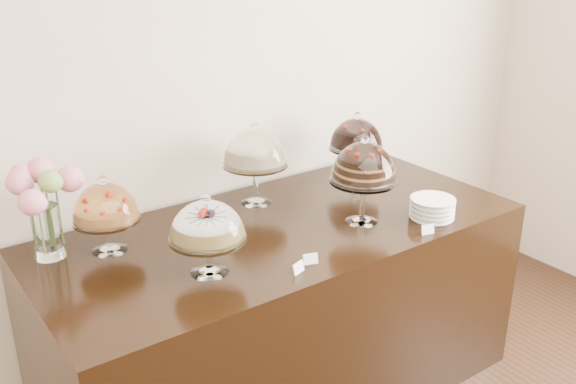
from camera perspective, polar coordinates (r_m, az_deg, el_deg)
wall_back at (r=3.04m, az=-10.63°, el=9.78°), size 5.00×0.04×3.00m
display_counter at (r=3.11m, az=-0.55°, el=-10.56°), size 2.20×1.00×0.90m
cake_stand_sugar_sponge at (r=2.44m, az=-7.21°, el=-2.92°), size 0.30×0.30×0.33m
cake_stand_choco_layer at (r=2.86m, az=6.77°, el=2.35°), size 0.30×0.30×0.41m
cake_stand_cheesecake at (r=3.05m, az=-2.94°, el=3.65°), size 0.32×0.32×0.40m
cake_stand_dark_choco at (r=3.37m, az=6.09°, el=4.90°), size 0.29×0.29×0.37m
cake_stand_fruit_tart at (r=2.70m, az=-15.94°, el=-1.22°), size 0.27×0.27×0.33m
flower_vase at (r=2.70m, az=-20.94°, el=-0.51°), size 0.30×0.29×0.40m
plate_stack at (r=3.03m, az=12.70°, el=-1.40°), size 0.20×0.20×0.09m
price_card_left at (r=2.50m, az=0.93°, el=-6.75°), size 0.06×0.03×0.04m
price_card_right at (r=2.87m, az=12.32°, el=-3.27°), size 0.06×0.03×0.04m
price_card_extra at (r=2.56m, az=2.02°, el=-5.97°), size 0.06×0.03×0.04m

